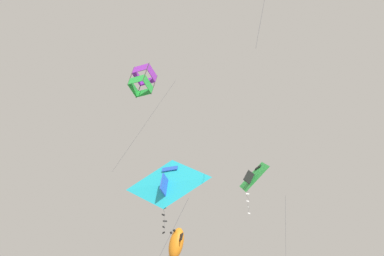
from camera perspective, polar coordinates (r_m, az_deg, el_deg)
The scene contains 4 objects.
kite_delta_low_drifter at distance 26.55m, azimuth -2.26°, elevation -5.04°, with size 2.10×2.83×4.99m.
kite_fish_highest at distance 34.85m, azimuth -1.43°, elevation -10.39°, with size 2.37×1.83×9.13m.
kite_box_mid_left at distance 37.31m, azimuth -4.48°, elevation 4.29°, with size 3.32×3.19×7.61m.
kite_delta_near_left at distance 31.95m, azimuth 5.55°, elevation -4.44°, with size 3.35×2.51×8.29m.
Camera 1 is at (-27.03, -2.58, 16.41)m, focal length 59.16 mm.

